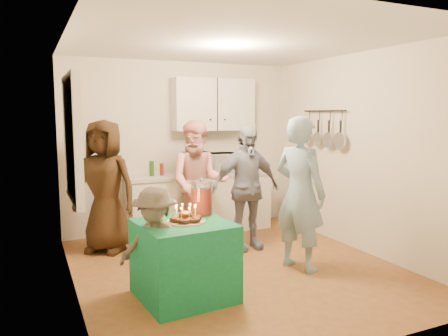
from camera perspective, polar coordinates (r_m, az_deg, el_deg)
name	(u,v)px	position (r m, az deg, el deg)	size (l,w,h in m)	color
floor	(236,268)	(5.29, 1.60, -12.89)	(4.00, 4.00, 0.00)	brown
ceiling	(237,42)	(5.04, 1.71, 16.14)	(4.00, 4.00, 0.00)	white
back_wall	(180,147)	(6.85, -5.72, 2.80)	(3.60, 3.60, 0.00)	silver
left_wall	(71,166)	(4.51, -19.35, 0.22)	(4.00, 4.00, 0.00)	silver
right_wall	(360,153)	(6.01, 17.29, 1.92)	(4.00, 4.00, 0.00)	silver
window_night	(70,139)	(4.79, -19.44, 3.60)	(0.04, 1.00, 1.20)	black
counter	(200,204)	(6.75, -3.19, -4.69)	(2.20, 0.58, 0.86)	white
countertop	(199,175)	(6.68, -3.22, -0.86)	(2.24, 0.62, 0.05)	beige
upper_cabinet	(214,105)	(6.87, -1.38, 8.28)	(1.30, 0.30, 0.80)	white
pot_rack	(322,128)	(6.48, 12.73, 5.08)	(0.12, 1.00, 0.60)	black
microwave	(219,162)	(6.78, -0.61, 0.73)	(0.53, 0.36, 0.29)	white
party_table	(184,260)	(4.41, -5.25, -11.86)	(0.85, 0.85, 0.76)	#117546
donut_cake	(186,213)	(4.27, -5.01, -5.89)	(0.38, 0.38, 0.18)	#381C0C
punch_jar	(201,199)	(4.57, -2.96, -4.00)	(0.22, 0.22, 0.34)	red
man_birthday	(300,193)	(5.12, 9.87, -3.30)	(0.65, 0.43, 1.79)	#92B6D4
woman_back_left	(105,186)	(5.91, -15.29, -2.32)	(0.85, 0.55, 1.73)	#4F3016
woman_back_center	(199,183)	(6.06, -3.33, -1.93)	(0.84, 0.65, 1.72)	#EE7E7C
woman_back_right	(246,188)	(5.83, 2.88, -2.58)	(0.97, 0.40, 1.66)	#101738
child_near_left	(155,247)	(4.19, -8.94, -10.17)	(0.74, 0.42, 1.14)	#4D463E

